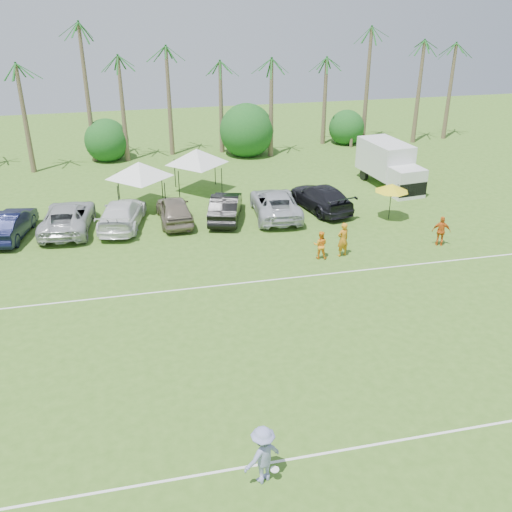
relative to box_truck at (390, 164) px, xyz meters
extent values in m
plane|color=#406A1F|center=(-14.53, -26.66, -1.71)|extent=(120.00, 120.00, 0.00)
cube|color=white|center=(-14.53, -24.66, -1.71)|extent=(80.00, 0.10, 0.01)
cube|color=white|center=(-14.53, -12.66, -1.71)|extent=(80.00, 0.10, 0.01)
cone|color=brown|center=(-26.53, 11.34, 3.29)|extent=(0.44, 0.44, 10.00)
cone|color=brown|center=(-22.53, 11.34, 3.79)|extent=(0.44, 0.44, 11.00)
cone|color=brown|center=(-18.53, 11.34, 2.29)|extent=(0.44, 0.44, 8.00)
cone|color=brown|center=(-14.53, 11.34, 2.79)|extent=(0.44, 0.44, 9.00)
cone|color=brown|center=(-10.53, 11.34, 3.29)|extent=(0.44, 0.44, 10.00)
cone|color=brown|center=(-6.53, 11.34, 3.79)|extent=(0.44, 0.44, 11.00)
cone|color=brown|center=(-1.53, 11.34, 2.29)|extent=(0.44, 0.44, 8.00)
cone|color=brown|center=(3.47, 11.34, 2.79)|extent=(0.44, 0.44, 9.00)
cone|color=brown|center=(8.47, 11.34, 3.29)|extent=(0.44, 0.44, 10.00)
cone|color=brown|center=(12.47, 11.34, 3.79)|extent=(0.44, 0.44, 11.00)
cylinder|color=brown|center=(-20.53, 12.34, -1.01)|extent=(0.30, 0.30, 1.40)
sphere|color=#134719|center=(-20.53, 12.34, 0.09)|extent=(4.00, 4.00, 4.00)
cylinder|color=brown|center=(-8.53, 12.34, -1.01)|extent=(0.30, 0.30, 1.40)
sphere|color=#134719|center=(-8.53, 12.34, 0.09)|extent=(4.00, 4.00, 4.00)
cylinder|color=brown|center=(1.47, 12.34, -1.01)|extent=(0.30, 0.30, 1.40)
sphere|color=#134719|center=(1.47, 12.34, 0.09)|extent=(4.00, 4.00, 4.00)
imported|color=orange|center=(-7.68, -10.71, -0.72)|extent=(0.83, 0.66, 1.98)
imported|color=orange|center=(-8.98, -10.74, -0.91)|extent=(0.94, 0.84, 1.60)
imported|color=#D86018|center=(-1.64, -10.63, -0.82)|extent=(1.13, 0.80, 1.78)
cube|color=silver|center=(-0.09, 0.77, 0.28)|extent=(2.94, 4.72, 2.42)
cube|color=silver|center=(0.28, -2.31, -0.69)|extent=(2.42, 2.00, 2.04)
cube|color=black|center=(0.36, -3.03, -0.98)|extent=(2.25, 0.56, 0.97)
cube|color=#E5590C|center=(1.12, 0.92, -0.16)|extent=(0.21, 1.54, 0.87)
cylinder|color=black|center=(-0.71, -2.23, -1.27)|extent=(0.39, 0.90, 0.87)
cylinder|color=black|center=(1.22, -2.00, -1.27)|extent=(0.39, 0.90, 0.87)
cylinder|color=black|center=(-1.20, 1.81, -1.27)|extent=(0.39, 0.90, 0.87)
cylinder|color=black|center=(0.73, 2.04, -1.27)|extent=(0.39, 0.90, 0.87)
cylinder|color=black|center=(-19.70, -1.98, -0.65)|extent=(0.06, 0.06, 2.12)
cylinder|color=black|center=(-16.72, -1.98, -0.65)|extent=(0.06, 0.06, 2.12)
cylinder|color=black|center=(-19.70, 1.00, -0.65)|extent=(0.06, 0.06, 2.12)
cylinder|color=black|center=(-16.72, 1.00, -0.65)|extent=(0.06, 0.06, 2.12)
pyramid|color=white|center=(-18.21, -0.49, 1.47)|extent=(4.58, 4.58, 1.06)
cylinder|color=black|center=(-15.59, 0.31, -0.64)|extent=(0.06, 0.06, 2.14)
cylinder|color=black|center=(-12.58, 0.31, -0.64)|extent=(0.06, 0.06, 2.14)
cylinder|color=black|center=(-15.59, 3.32, -0.64)|extent=(0.06, 0.06, 2.14)
cylinder|color=black|center=(-12.58, 3.32, -0.64)|extent=(0.06, 0.06, 2.14)
pyramid|color=silver|center=(-14.08, 1.81, 1.50)|extent=(4.62, 4.62, 1.07)
cylinder|color=black|center=(-2.80, -6.23, -0.63)|extent=(0.05, 0.05, 2.16)
cone|color=yellow|center=(-2.80, -6.23, 0.44)|extent=(2.16, 2.16, 0.49)
imported|color=#878DBF|center=(-15.69, -25.25, -0.71)|extent=(1.48, 1.21, 2.00)
cylinder|color=white|center=(-15.34, -25.35, -1.28)|extent=(0.27, 0.27, 0.03)
imported|color=black|center=(-26.06, -3.86, -0.87)|extent=(2.63, 5.32, 1.68)
imported|color=#B2B4B6|center=(-22.81, -3.47, -0.87)|extent=(3.31, 6.26, 1.68)
imported|color=white|center=(-19.55, -3.61, -0.87)|extent=(3.44, 6.13, 1.68)
imported|color=#7D705E|center=(-16.30, -3.62, -0.87)|extent=(2.20, 5.00, 1.68)
imported|color=black|center=(-13.04, -3.81, -0.87)|extent=(3.09, 5.38, 1.68)
imported|color=#BABDC3|center=(-9.79, -3.97, -0.87)|extent=(3.28, 6.24, 1.68)
imported|color=black|center=(-6.53, -3.47, -0.87)|extent=(3.51, 6.14, 1.68)
camera|label=1|loc=(-18.73, -37.71, 12.04)|focal=40.00mm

